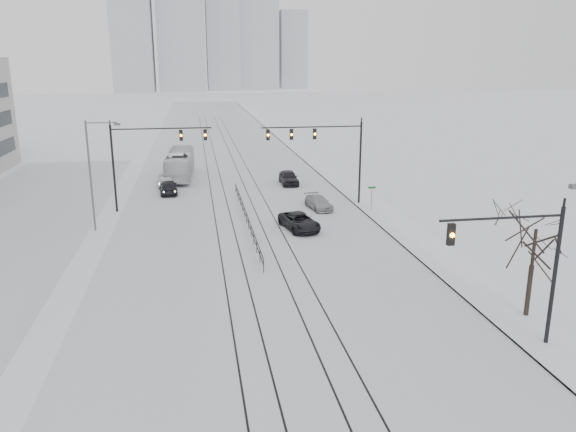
# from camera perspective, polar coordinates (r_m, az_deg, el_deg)

# --- Properties ---
(road) EXTENTS (22.00, 260.00, 0.02)m
(road) POSITION_cam_1_polar(r_m,az_deg,el_deg) (77.65, -6.35, 5.30)
(road) COLOR silver
(road) RESTS_ON ground
(sidewalk_east) EXTENTS (5.00, 260.00, 0.16)m
(sidewalk_east) POSITION_cam_1_polar(r_m,az_deg,el_deg) (79.51, 3.45, 5.65)
(sidewalk_east) COLOR white
(sidewalk_east) RESTS_ON ground
(curb) EXTENTS (0.10, 260.00, 0.12)m
(curb) POSITION_cam_1_polar(r_m,az_deg,el_deg) (79.00, 1.71, 5.59)
(curb) COLOR gray
(curb) RESTS_ON ground
(parking_strip) EXTENTS (14.00, 60.00, 0.03)m
(parking_strip) POSITION_cam_1_polar(r_m,az_deg,el_deg) (55.40, -25.83, -0.20)
(parking_strip) COLOR silver
(parking_strip) RESTS_ON ground
(tram_rails) EXTENTS (5.30, 180.00, 0.01)m
(tram_rails) POSITION_cam_1_polar(r_m,az_deg,el_deg) (58.08, -5.18, 1.96)
(tram_rails) COLOR black
(tram_rails) RESTS_ON ground
(skyline) EXTENTS (96.00, 48.00, 72.00)m
(skyline) POSITION_cam_1_polar(r_m,az_deg,el_deg) (290.67, -8.12, 18.54)
(skyline) COLOR #A3AAB3
(skyline) RESTS_ON ground
(traffic_mast_near) EXTENTS (6.10, 0.37, 7.00)m
(traffic_mast_near) POSITION_cam_1_polar(r_m,az_deg,el_deg) (28.30, 22.98, -4.05)
(traffic_mast_near) COLOR black
(traffic_mast_near) RESTS_ON ground
(traffic_mast_ne) EXTENTS (9.60, 0.37, 8.00)m
(traffic_mast_ne) POSITION_cam_1_polar(r_m,az_deg,el_deg) (53.37, 3.93, 7.08)
(traffic_mast_ne) COLOR black
(traffic_mast_ne) RESTS_ON ground
(traffic_mast_nw) EXTENTS (9.10, 0.37, 8.00)m
(traffic_mast_nw) POSITION_cam_1_polar(r_m,az_deg,el_deg) (53.13, -14.23, 6.41)
(traffic_mast_nw) COLOR black
(traffic_mast_nw) RESTS_ON ground
(street_light_west) EXTENTS (2.73, 0.25, 9.00)m
(street_light_west) POSITION_cam_1_polar(r_m,az_deg,el_deg) (47.78, -19.15, 4.64)
(street_light_west) COLOR #595B60
(street_light_west) RESTS_ON ground
(bare_tree) EXTENTS (4.40, 4.40, 6.10)m
(bare_tree) POSITION_cam_1_polar(r_m,az_deg,el_deg) (31.99, 23.80, -2.12)
(bare_tree) COLOR black
(bare_tree) RESTS_ON ground
(median_fence) EXTENTS (0.06, 24.00, 1.00)m
(median_fence) POSITION_cam_1_polar(r_m,az_deg,el_deg) (48.30, -4.26, -0.15)
(median_fence) COLOR black
(median_fence) RESTS_ON ground
(street_sign) EXTENTS (0.70, 0.06, 2.40)m
(street_sign) POSITION_cam_1_polar(r_m,az_deg,el_deg) (52.28, 8.50, 2.14)
(street_sign) COLOR #595B60
(street_sign) RESTS_ON ground
(sedan_sb_inner) EXTENTS (2.12, 4.53, 1.50)m
(sedan_sb_inner) POSITION_cam_1_polar(r_m,az_deg,el_deg) (60.40, -12.05, 2.91)
(sedan_sb_inner) COLOR black
(sedan_sb_inner) RESTS_ON ground
(sedan_sb_outer) EXTENTS (1.76, 4.34, 1.40)m
(sedan_sb_outer) POSITION_cam_1_polar(r_m,az_deg,el_deg) (64.37, -12.24, 3.60)
(sedan_sb_outer) COLOR #999BA0
(sedan_sb_outer) RESTS_ON ground
(sedan_nb_front) EXTENTS (3.22, 5.28, 1.37)m
(sedan_nb_front) POSITION_cam_1_polar(r_m,az_deg,el_deg) (46.32, 1.16, -0.58)
(sedan_nb_front) COLOR black
(sedan_nb_front) RESTS_ON ground
(sedan_nb_right) EXTENTS (2.35, 4.40, 1.21)m
(sedan_nb_right) POSITION_cam_1_polar(r_m,az_deg,el_deg) (52.96, 3.13, 1.34)
(sedan_nb_right) COLOR #93969A
(sedan_nb_right) RESTS_ON ground
(sedan_nb_far) EXTENTS (1.88, 4.63, 1.57)m
(sedan_nb_far) POSITION_cam_1_polar(r_m,az_deg,el_deg) (63.78, 0.07, 3.92)
(sedan_nb_far) COLOR black
(sedan_nb_far) RESTS_ON ground
(box_truck) EXTENTS (3.41, 12.02, 3.31)m
(box_truck) POSITION_cam_1_polar(r_m,az_deg,el_deg) (68.51, -10.91, 5.18)
(box_truck) COLOR silver
(box_truck) RESTS_ON ground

